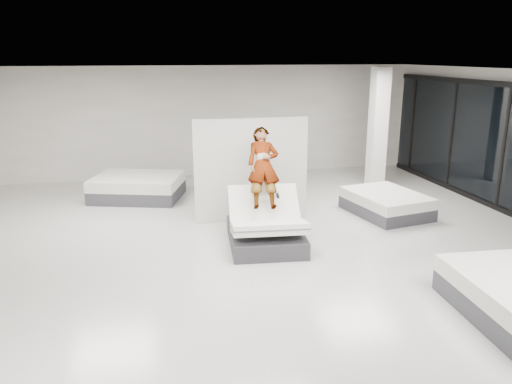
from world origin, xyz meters
TOP-DOWN VIEW (x-y plane):
  - room at (0.00, 0.00)m, footprint 14.00×14.04m
  - hero_bed at (0.10, 1.04)m, footprint 1.52×1.92m
  - person at (0.13, 1.36)m, footprint 0.78×1.63m
  - remote at (0.31, 0.99)m, footprint 0.06×0.15m
  - divider_panel at (0.15, 2.57)m, footprint 2.45×0.17m
  - flat_bed_right_far at (3.21, 2.27)m, footprint 1.66×2.03m
  - flat_bed_left_far at (-2.27, 4.85)m, footprint 2.48×2.13m
  - column at (4.00, 4.50)m, footprint 0.40×0.40m

SIDE VIEW (x-z plane):
  - flat_bed_right_far at x=3.21m, z-range 0.00..0.50m
  - flat_bed_left_far at x=-2.27m, z-range 0.00..0.58m
  - hero_bed at x=0.10m, z-range -0.22..0.92m
  - remote at x=0.31m, z-range 0.94..1.01m
  - divider_panel at x=0.15m, z-range 0.00..2.22m
  - person at x=0.13m, z-range 0.48..1.88m
  - room at x=0.00m, z-range 0.00..3.20m
  - column at x=4.00m, z-range 0.00..3.20m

